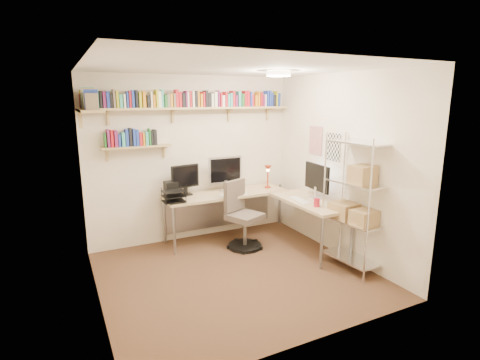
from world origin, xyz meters
The scene contains 6 objects.
ground centered at (0.00, 0.00, 0.00)m, with size 3.20×3.20×0.00m, color #45291D.
room_shell centered at (0.00, 0.00, 1.55)m, with size 3.24×3.04×2.52m.
wall_shelves centered at (-0.42, 1.30, 2.03)m, with size 3.12×1.09×0.80m.
corner_desk centered at (0.53, 0.94, 0.73)m, with size 2.22×1.89×1.28m.
office_chair centered at (0.48, 0.77, 0.42)m, with size 0.58×0.58×0.99m.
wire_rack centered at (1.42, -0.51, 0.91)m, with size 0.43×0.78×1.73m.
Camera 1 is at (-1.88, -3.91, 2.16)m, focal length 28.00 mm.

